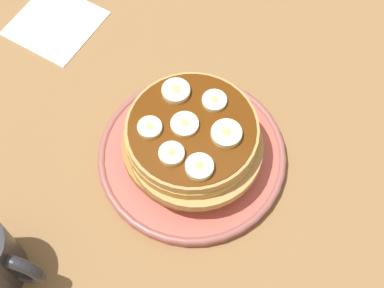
% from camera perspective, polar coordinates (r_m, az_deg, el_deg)
% --- Properties ---
extents(ground_plane, '(1.40, 1.40, 0.03)m').
position_cam_1_polar(ground_plane, '(0.70, -0.00, -2.03)').
color(ground_plane, olive).
extents(plate, '(0.23, 0.23, 0.02)m').
position_cam_1_polar(plate, '(0.68, -0.00, -1.17)').
color(plate, '#CC594C').
rests_on(plate, ground_plane).
extents(pancake_stack, '(0.17, 0.17, 0.06)m').
position_cam_1_polar(pancake_stack, '(0.65, -0.05, 0.23)').
color(pancake_stack, gold).
rests_on(pancake_stack, plate).
extents(banana_slice_0, '(0.03, 0.03, 0.01)m').
position_cam_1_polar(banana_slice_0, '(0.62, -0.84, 1.66)').
color(banana_slice_0, '#FEEBBF').
rests_on(banana_slice_0, pancake_stack).
extents(banana_slice_1, '(0.03, 0.03, 0.01)m').
position_cam_1_polar(banana_slice_1, '(0.61, 3.52, 1.21)').
color(banana_slice_1, '#F0EEB7').
rests_on(banana_slice_1, pancake_stack).
extents(banana_slice_2, '(0.03, 0.03, 0.01)m').
position_cam_1_polar(banana_slice_2, '(0.63, 2.27, 4.35)').
color(banana_slice_2, '#F0EAB8').
rests_on(banana_slice_2, pancake_stack).
extents(banana_slice_3, '(0.03, 0.03, 0.01)m').
position_cam_1_polar(banana_slice_3, '(0.64, -1.63, 5.33)').
color(banana_slice_3, '#F6E4B8').
rests_on(banana_slice_3, pancake_stack).
extents(banana_slice_4, '(0.03, 0.03, 0.01)m').
position_cam_1_polar(banana_slice_4, '(0.62, -4.27, 1.64)').
color(banana_slice_4, '#F9EEB7').
rests_on(banana_slice_4, pancake_stack).
extents(banana_slice_5, '(0.03, 0.03, 0.01)m').
position_cam_1_polar(banana_slice_5, '(0.59, 0.75, -2.34)').
color(banana_slice_5, '#EEF2BC').
rests_on(banana_slice_5, pancake_stack).
extents(banana_slice_6, '(0.03, 0.03, 0.01)m').
position_cam_1_polar(banana_slice_6, '(0.60, -2.07, -1.01)').
color(banana_slice_6, '#F7F0B6').
rests_on(banana_slice_6, pancake_stack).
extents(napkin, '(0.14, 0.14, 0.00)m').
position_cam_1_polar(napkin, '(0.82, -13.59, 11.76)').
color(napkin, white).
rests_on(napkin, ground_plane).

